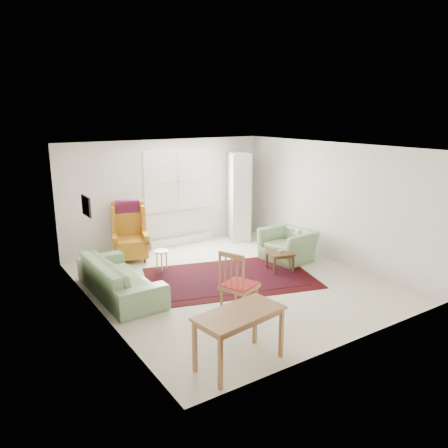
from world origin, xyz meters
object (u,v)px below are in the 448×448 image
wingback_chair (130,232)px  desk_chair (239,284)px  sofa (119,270)px  coffee_table (280,261)px  desk (239,338)px  stool (162,260)px  cabinet (239,196)px  armchair (288,242)px

wingback_chair → desk_chair: 3.53m
sofa → desk_chair: bearing=-148.1°
sofa → desk_chair: desk_chair is taller
sofa → coffee_table: 3.18m
wingback_chair → desk: wingback_chair is taller
stool → desk: size_ratio=0.37×
coffee_table → stool: stool is taller
sofa → coffee_table: size_ratio=4.62×
coffee_table → stool: bearing=147.0°
coffee_table → sofa: bearing=168.9°
desk_chair → cabinet: bearing=-56.4°
desk → stool: bearing=79.9°
stool → desk_chair: desk_chair is taller
sofa → wingback_chair: (0.83, 1.62, 0.18)m
stool → sofa: bearing=-148.6°
wingback_chair → coffee_table: size_ratio=2.64×
coffee_table → cabinet: cabinet is taller
sofa → desk_chair: (1.21, -1.88, 0.11)m
coffee_table → cabinet: size_ratio=0.22×
sofa → armchair: size_ratio=2.14×
desk → sofa: bearing=99.1°
sofa → wingback_chair: wingback_chair is taller
cabinet → desk: bearing=-102.5°
sofa → armchair: 3.68m
coffee_table → armchair: bearing=35.8°
armchair → coffee_table: bearing=-60.0°
stool → coffee_table: bearing=-33.0°
cabinet → coffee_table: bearing=-82.8°
cabinet → desk_chair: 4.47m
stool → cabinet: size_ratio=0.19×
sofa → wingback_chair: 1.83m
stool → cabinet: cabinet is taller
wingback_chair → stool: (0.28, -0.94, -0.42)m
sofa → desk: 2.98m
armchair → stool: size_ratio=2.44×
armchair → coffee_table: 0.72m
cabinet → sofa: bearing=-132.5°
stool → desk_chair: bearing=-87.8°
armchair → cabinet: 2.08m
desk_chair → coffee_table: bearing=-77.7°
desk_chair → wingback_chair: bearing=-15.3°
armchair → wingback_chair: (-2.84, 1.83, 0.23)m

